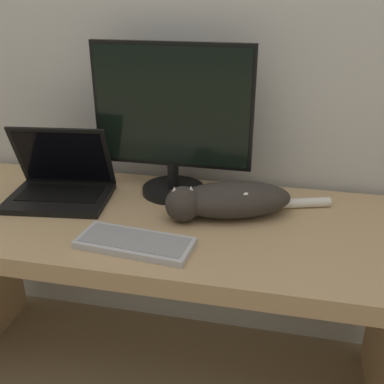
{
  "coord_description": "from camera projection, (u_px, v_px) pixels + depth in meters",
  "views": [
    {
      "loc": [
        0.38,
        -0.91,
        1.4
      ],
      "look_at": [
        0.12,
        0.29,
        0.83
      ],
      "focal_mm": 42.0,
      "sensor_mm": 36.0,
      "label": 1
    }
  ],
  "objects": [
    {
      "name": "monitor",
      "position": [
        173.0,
        120.0,
        1.52
      ],
      "size": [
        0.55,
        0.22,
        0.52
      ],
      "color": "black",
      "rests_on": "desk"
    },
    {
      "name": "desk",
      "position": [
        160.0,
        253.0,
        1.51
      ],
      "size": [
        1.65,
        0.65,
        0.72
      ],
      "color": "tan",
      "rests_on": "ground_plane"
    },
    {
      "name": "laptop",
      "position": [
        61.0,
        185.0,
        1.57
      ],
      "size": [
        0.37,
        0.29,
        0.25
      ],
      "rotation": [
        0.0,
        0.0,
        0.12
      ],
      "color": "black",
      "rests_on": "desk"
    },
    {
      "name": "external_keyboard",
      "position": [
        135.0,
        243.0,
        1.29
      ],
      "size": [
        0.35,
        0.17,
        0.02
      ],
      "rotation": [
        0.0,
        0.0,
        -0.1
      ],
      "color": "#BCBCC1",
      "rests_on": "desk"
    },
    {
      "name": "wall_back",
      "position": [
        184.0,
        17.0,
        1.55
      ],
      "size": [
        6.4,
        0.06,
        2.6
      ],
      "color": "silver",
      "rests_on": "ground_plane"
    },
    {
      "name": "cat",
      "position": [
        228.0,
        199.0,
        1.44
      ],
      "size": [
        0.53,
        0.28,
        0.12
      ],
      "rotation": [
        0.0,
        0.0,
        0.31
      ],
      "color": "#332D28",
      "rests_on": "desk"
    }
  ]
}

